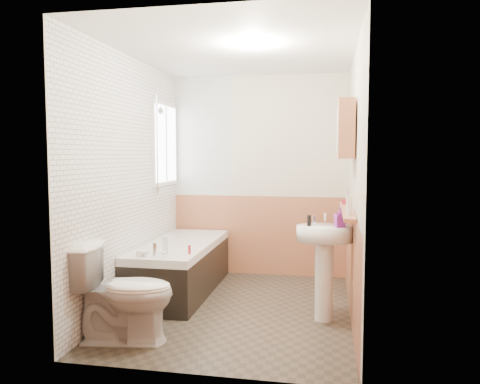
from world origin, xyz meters
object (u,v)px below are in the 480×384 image
Objects in this scene: bathtub at (181,266)px; pine_shelf at (347,211)px; sink at (324,253)px; medicine_cabinet at (345,130)px; toilet at (124,293)px.

pine_shelf is (1.77, -0.50, 0.71)m from bathtub.
sink reaches higher than bathtub.
sink is 1.72× the size of medicine_cabinet.
sink reaches higher than toilet.
bathtub is 1.41m from toilet.
toilet is 2.40m from medicine_cabinet.
pine_shelf reaches higher than bathtub.
pine_shelf is at bearing -71.04° from toilet.
medicine_cabinet is at bearing -16.47° from bathtub.
medicine_cabinet is at bearing -70.98° from toilet.
toilet is 0.83× the size of sink.
toilet is 1.42× the size of medicine_cabinet.
pine_shelf is 2.30× the size of medicine_cabinet.
medicine_cabinet is (0.17, 0.10, 1.12)m from sink.
pine_shelf is at bearing -15.87° from bathtub.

